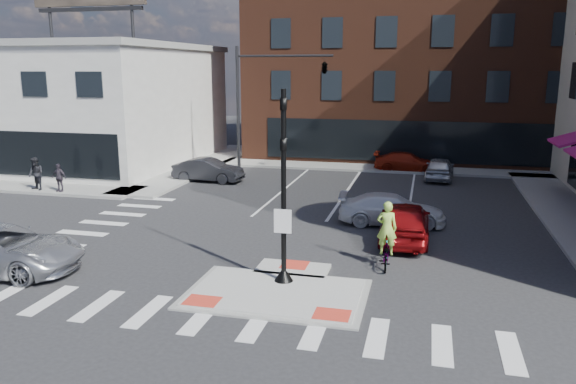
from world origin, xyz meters
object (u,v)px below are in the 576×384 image
(silver_suv, at_px, (0,249))
(cyclist, at_px, (386,245))
(bg_car_dark, at_px, (208,170))
(bg_car_silver, at_px, (440,168))
(pedestrian_a, at_px, (36,174))
(pedestrian_b, at_px, (59,178))
(bg_car_red, at_px, (407,162))
(white_pickup, at_px, (392,209))
(red_sedan, at_px, (405,221))

(silver_suv, xyz_separation_m, cyclist, (12.50, 3.55, 0.01))
(bg_car_dark, bearing_deg, bg_car_silver, -70.51)
(pedestrian_a, relative_size, pedestrian_b, 1.19)
(cyclist, bearing_deg, silver_suv, 12.83)
(bg_car_red, bearing_deg, bg_car_dark, 119.34)
(bg_car_red, bearing_deg, pedestrian_a, 121.32)
(silver_suv, xyz_separation_m, bg_car_red, (12.48, 22.25, -0.14))
(bg_car_silver, bearing_deg, white_pickup, 82.44)
(white_pickup, distance_m, pedestrian_a, 19.34)
(white_pickup, height_order, pedestrian_b, pedestrian_b)
(white_pickup, xyz_separation_m, pedestrian_b, (-17.83, 1.72, 0.24))
(white_pickup, bearing_deg, cyclist, 177.41)
(cyclist, bearing_deg, red_sedan, -101.92)
(bg_car_red, bearing_deg, cyclist, -179.28)
(silver_suv, bearing_deg, cyclist, -76.94)
(silver_suv, height_order, bg_car_silver, silver_suv)
(cyclist, bearing_deg, pedestrian_a, -23.38)
(silver_suv, height_order, white_pickup, silver_suv)
(white_pickup, distance_m, pedestrian_b, 17.91)
(white_pickup, xyz_separation_m, bg_car_red, (0.15, 13.22, -0.04))
(red_sedan, bearing_deg, pedestrian_a, -11.80)
(bg_car_red, xyz_separation_m, pedestrian_a, (-19.40, -11.50, 0.42))
(cyclist, height_order, pedestrian_a, cyclist)
(bg_car_dark, xyz_separation_m, cyclist, (11.50, -12.42, 0.08))
(bg_car_dark, height_order, cyclist, cyclist)
(pedestrian_a, bearing_deg, white_pickup, 14.01)
(bg_car_red, bearing_deg, silver_suv, 151.38)
(bg_car_dark, xyz_separation_m, pedestrian_b, (-6.49, -5.22, 0.21))
(silver_suv, xyz_separation_m, bg_car_dark, (1.00, 15.97, -0.08))
(silver_suv, relative_size, bg_car_dark, 1.32)
(bg_car_silver, relative_size, cyclist, 1.75)
(bg_car_dark, bearing_deg, silver_suv, 179.56)
(silver_suv, xyz_separation_m, red_sedan, (13.00, 6.75, 0.03))
(bg_car_silver, height_order, pedestrian_a, pedestrian_a)
(silver_suv, bearing_deg, white_pickup, -56.59)
(bg_car_silver, relative_size, bg_car_red, 0.94)
(red_sedan, bearing_deg, cyclist, 80.68)
(bg_car_dark, bearing_deg, pedestrian_b, 131.94)
(bg_car_dark, relative_size, pedestrian_b, 2.78)
(red_sedan, bearing_deg, white_pickup, -74.21)
(bg_car_dark, bearing_deg, white_pickup, -118.34)
(silver_suv, height_order, pedestrian_a, pedestrian_a)
(cyclist, bearing_deg, bg_car_dark, -50.25)
(bg_car_silver, bearing_deg, pedestrian_a, 26.87)
(white_pickup, relative_size, bg_car_red, 1.06)
(bg_car_dark, distance_m, bg_car_silver, 14.07)
(cyclist, xyz_separation_m, pedestrian_b, (-17.99, 7.20, 0.13))
(silver_suv, relative_size, pedestrian_b, 3.66)
(bg_car_red, relative_size, cyclist, 1.87)
(cyclist, bearing_deg, bg_car_red, -92.99)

